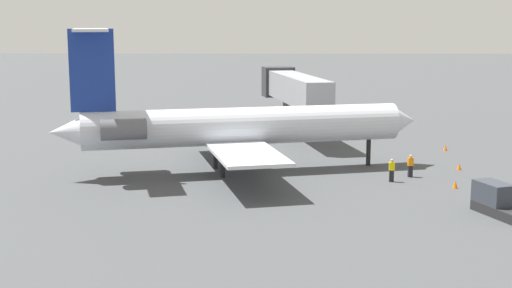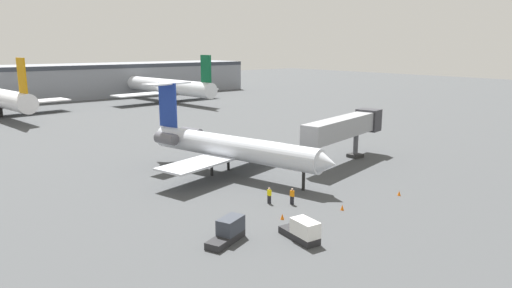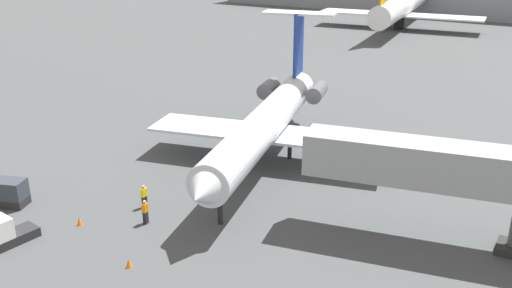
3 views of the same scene
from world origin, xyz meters
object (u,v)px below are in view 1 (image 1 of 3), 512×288
at_px(traffic_cone_near, 445,148).
at_px(ground_crew_marshaller, 392,170).
at_px(traffic_cone_mid, 459,166).
at_px(jet_bridge, 293,88).
at_px(baggage_tug_trailing, 497,201).
at_px(regional_jet, 234,125).
at_px(ground_crew_loader, 410,166).
at_px(traffic_cone_far, 455,184).

bearing_deg(traffic_cone_near, ground_crew_marshaller, 150.78).
bearing_deg(traffic_cone_near, traffic_cone_mid, 173.35).
relative_size(jet_bridge, baggage_tug_trailing, 4.25).
distance_m(regional_jet, ground_crew_marshaller, 12.30).
height_order(regional_jet, ground_crew_loader, regional_jet).
bearing_deg(ground_crew_loader, ground_crew_marshaller, 134.03).
distance_m(regional_jet, traffic_cone_mid, 17.94).
height_order(jet_bridge, ground_crew_marshaller, jet_bridge).
distance_m(jet_bridge, baggage_tug_trailing, 31.00).
distance_m(traffic_cone_near, traffic_cone_mid, 8.26).
bearing_deg(regional_jet, ground_crew_loader, -96.40).
bearing_deg(traffic_cone_far, regional_jet, 72.16).
distance_m(baggage_tug_trailing, traffic_cone_mid, 12.94).
height_order(ground_crew_marshaller, ground_crew_loader, same).
relative_size(regional_jet, jet_bridge, 1.57).
distance_m(ground_crew_loader, traffic_cone_mid, 5.12).
relative_size(regional_jet, traffic_cone_near, 51.35).
bearing_deg(traffic_cone_far, traffic_cone_near, -11.31).
xyz_separation_m(traffic_cone_near, traffic_cone_far, (-14.40, 2.88, 0.00)).
distance_m(ground_crew_loader, baggage_tug_trailing, 10.69).
height_order(ground_crew_loader, baggage_tug_trailing, baggage_tug_trailing).
xyz_separation_m(baggage_tug_trailing, traffic_cone_near, (21.07, -2.18, -0.56)).
relative_size(traffic_cone_near, traffic_cone_far, 1.00).
bearing_deg(baggage_tug_trailing, ground_crew_loader, 16.94).
bearing_deg(traffic_cone_far, ground_crew_marshaller, 64.57).
bearing_deg(baggage_tug_trailing, regional_jet, 54.39).
bearing_deg(traffic_cone_far, jet_bridge, 25.88).
bearing_deg(baggage_tug_trailing, ground_crew_marshaller, 29.04).
bearing_deg(traffic_cone_near, baggage_tug_trailing, 174.08).
bearing_deg(jet_bridge, traffic_cone_far, -154.12).
bearing_deg(ground_crew_loader, baggage_tug_trailing, -163.06).
bearing_deg(regional_jet, traffic_cone_far, -107.84).
distance_m(jet_bridge, traffic_cone_near, 16.12).
height_order(baggage_tug_trailing, traffic_cone_near, baggage_tug_trailing).
bearing_deg(traffic_cone_far, baggage_tug_trailing, -174.05).
xyz_separation_m(ground_crew_marshaller, ground_crew_loader, (1.61, -1.67, 0.00)).
bearing_deg(traffic_cone_near, jet_bridge, 60.94).
relative_size(regional_jet, traffic_cone_far, 51.35).
relative_size(traffic_cone_mid, traffic_cone_far, 1.00).
relative_size(jet_bridge, ground_crew_loader, 10.66).
xyz_separation_m(regional_jet, baggage_tug_trailing, (-11.71, -16.35, -2.82)).
bearing_deg(ground_crew_loader, traffic_cone_far, -145.75).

